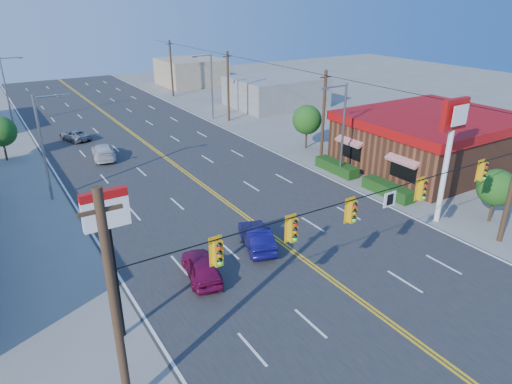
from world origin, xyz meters
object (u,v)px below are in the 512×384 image
car_magenta (201,268)px  car_blue (257,238)px  kfc (431,140)px  pizza_hut_sign (109,235)px  car_silver (75,135)px  car_white (103,152)px  signal_span (368,217)px  kfc_pylon (451,136)px

car_magenta → car_blue: 4.52m
kfc → pizza_hut_sign: size_ratio=2.38×
kfc → car_silver: 36.27m
car_magenta → car_white: bearing=-80.6°
car_silver → car_magenta: bearing=71.7°
car_magenta → car_white: car_white is taller
pizza_hut_sign → kfc: bearing=14.5°
car_white → signal_span: bearing=109.1°
pizza_hut_sign → car_blue: pizza_hut_sign is taller
car_silver → kfc: bearing=117.3°
car_magenta → car_blue: bearing=-152.6°
pizza_hut_sign → car_white: bearing=76.9°
kfc_pylon → car_white: size_ratio=1.76×
pizza_hut_sign → car_silver: size_ratio=1.66×
pizza_hut_sign → car_blue: size_ratio=1.61×
car_blue → car_silver: 30.14m
pizza_hut_sign → car_magenta: pizza_hut_sign is taller
kfc_pylon → signal_span: bearing=-160.2°
car_silver → kfc_pylon: bearing=98.6°
kfc_pylon → pizza_hut_sign: (-22.00, 0.00, -0.86)m
kfc → car_silver: bearing=135.8°
pizza_hut_sign → car_white: size_ratio=1.42×
kfc_pylon → car_white: 30.56m
kfc_pylon → pizza_hut_sign: kfc_pylon is taller
kfc → car_white: 30.50m
pizza_hut_sign → car_magenta: size_ratio=1.70×
car_magenta → kfc_pylon: bearing=-175.9°
car_blue → car_white: car_blue is taller
kfc → car_magenta: bearing=-167.4°
car_blue → car_white: (-3.48, 21.98, -0.00)m
kfc → kfc_pylon: bearing=-138.0°
car_white → car_silver: 7.89m
signal_span → pizza_hut_sign: 11.60m
car_silver → car_white: bearing=78.8°
car_magenta → pizza_hut_sign: bearing=35.3°
pizza_hut_sign → kfc_pylon: bearing=0.0°
car_white → car_silver: car_white is taller
car_white → kfc_pylon: bearing=131.9°
kfc → car_blue: 22.02m
kfc → car_white: size_ratio=3.38×
car_magenta → car_silver: bearing=-78.2°
car_blue → car_silver: car_blue is taller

